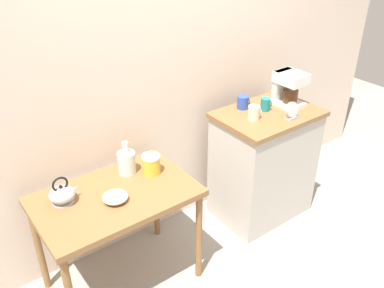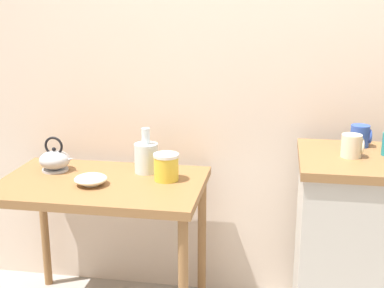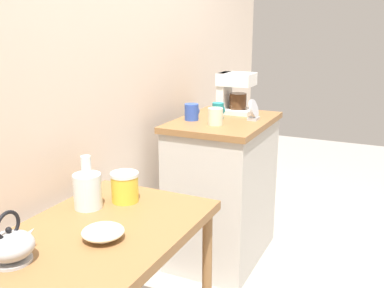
# 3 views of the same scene
# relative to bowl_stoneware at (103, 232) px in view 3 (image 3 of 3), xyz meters

# --- Properties ---
(back_wall) EXTENTS (4.40, 0.10, 2.80)m
(back_wall) POSITION_rel_bowl_stoneware_xyz_m (0.77, 0.48, 0.64)
(back_wall) COLOR beige
(back_wall) RESTS_ON ground_plane
(wooden_table) EXTENTS (0.96, 0.61, 0.74)m
(wooden_table) POSITION_rel_bowl_stoneware_xyz_m (0.03, 0.07, -0.12)
(wooden_table) COLOR olive
(wooden_table) RESTS_ON ground_plane
(kitchen_counter) EXTENTS (0.76, 0.53, 0.91)m
(kitchen_counter) POSITION_rel_bowl_stoneware_xyz_m (1.31, 0.06, -0.31)
(kitchen_counter) COLOR #BCB7AD
(kitchen_counter) RESTS_ON ground_plane
(bowl_stoneware) EXTENTS (0.15, 0.15, 0.05)m
(bowl_stoneware) POSITION_rel_bowl_stoneware_xyz_m (0.00, 0.00, 0.00)
(bowl_stoneware) COLOR beige
(bowl_stoneware) RESTS_ON wooden_table
(teakettle) EXTENTS (0.18, 0.15, 0.17)m
(teakettle) POSITION_rel_bowl_stoneware_xyz_m (-0.25, 0.17, 0.03)
(teakettle) COLOR #B2B5BA
(teakettle) RESTS_ON wooden_table
(glass_carafe_vase) EXTENTS (0.12, 0.12, 0.22)m
(glass_carafe_vase) POSITION_rel_bowl_stoneware_xyz_m (0.20, 0.23, 0.05)
(glass_carafe_vase) COLOR silver
(glass_carafe_vase) RESTS_ON wooden_table
(canister_enamel) EXTENTS (0.12, 0.12, 0.13)m
(canister_enamel) POSITION_rel_bowl_stoneware_xyz_m (0.33, 0.13, 0.04)
(canister_enamel) COLOR gold
(canister_enamel) RESTS_ON wooden_table
(coffee_maker) EXTENTS (0.18, 0.22, 0.26)m
(coffee_maker) POSITION_rel_bowl_stoneware_xyz_m (1.52, 0.08, 0.29)
(coffee_maker) COLOR white
(coffee_maker) RESTS_ON kitchen_counter
(mug_small_cream) EXTENTS (0.09, 0.08, 0.10)m
(mug_small_cream) POSITION_rel_bowl_stoneware_xyz_m (1.15, 0.05, 0.20)
(mug_small_cream) COLOR beige
(mug_small_cream) RESTS_ON kitchen_counter
(mug_dark_teal) EXTENTS (0.08, 0.07, 0.10)m
(mug_dark_teal) POSITION_rel_bowl_stoneware_xyz_m (1.31, 0.10, 0.20)
(mug_dark_teal) COLOR teal
(mug_dark_teal) RESTS_ON kitchen_counter
(mug_blue) EXTENTS (0.09, 0.08, 0.10)m
(mug_blue) POSITION_rel_bowl_stoneware_xyz_m (1.20, 0.23, 0.20)
(mug_blue) COLOR #2D4CAD
(mug_blue) RESTS_ON kitchen_counter
(table_clock) EXTENTS (0.11, 0.06, 0.13)m
(table_clock) POSITION_rel_bowl_stoneware_xyz_m (1.36, -0.11, 0.21)
(table_clock) COLOR #B2B5BA
(table_clock) RESTS_ON kitchen_counter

